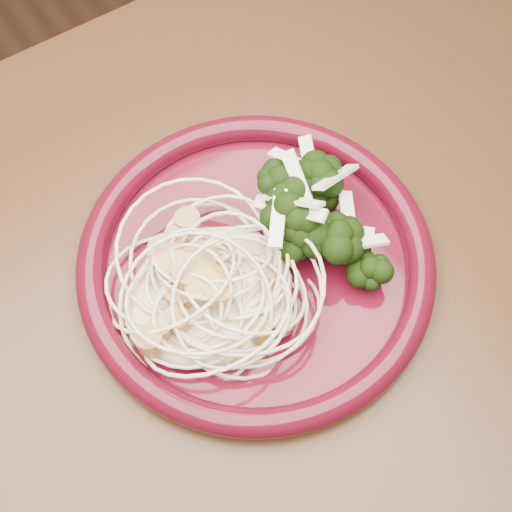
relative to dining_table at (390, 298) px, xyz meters
The scene contains 6 objects.
dining_table is the anchor object (origin of this frame).
dinner_plate 0.17m from the dining_table, 153.25° to the left, with size 0.33×0.33×0.03m.
spaghetti_pile 0.22m from the dining_table, 162.02° to the left, with size 0.14×0.13×0.03m, color beige.
scallop_cluster 0.24m from the dining_table, 162.02° to the left, with size 0.13×0.13×0.04m, color tan, non-canonical shape.
broccoli_pile 0.16m from the dining_table, 131.43° to the left, with size 0.09×0.15×0.05m, color black.
onion_garnish 0.19m from the dining_table, 131.43° to the left, with size 0.06×0.10×0.06m, color beige, non-canonical shape.
Camera 1 is at (-0.27, -0.17, 1.29)m, focal length 50.00 mm.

